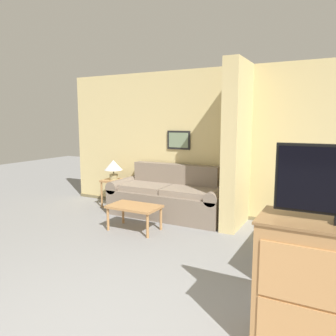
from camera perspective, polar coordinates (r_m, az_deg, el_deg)
The scene contains 6 objects.
wall_back at distance 5.76m, azimuth 12.54°, elevation 4.11°, with size 7.19×0.16×2.60m.
wall_partition_pillar at distance 5.26m, azimuth 11.89°, elevation 3.80°, with size 0.24×0.89×2.60m.
couch at distance 5.88m, azimuth 0.11°, elevation -5.15°, with size 2.12×0.84×0.90m.
coffee_table at distance 5.12m, azimuth -5.89°, elevation -7.01°, with size 0.80×0.48×0.39m.
side_table at distance 6.54m, azimuth -9.40°, elevation -2.88°, with size 0.40×0.40×0.54m.
table_lamp at distance 6.48m, azimuth -9.48°, elevation 0.29°, with size 0.36×0.36×0.38m.
Camera 1 is at (1.50, -1.58, 1.70)m, focal length 35.00 mm.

